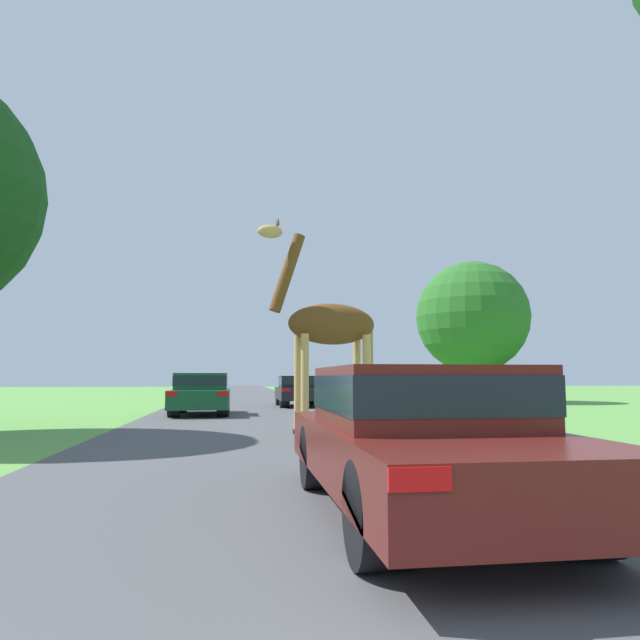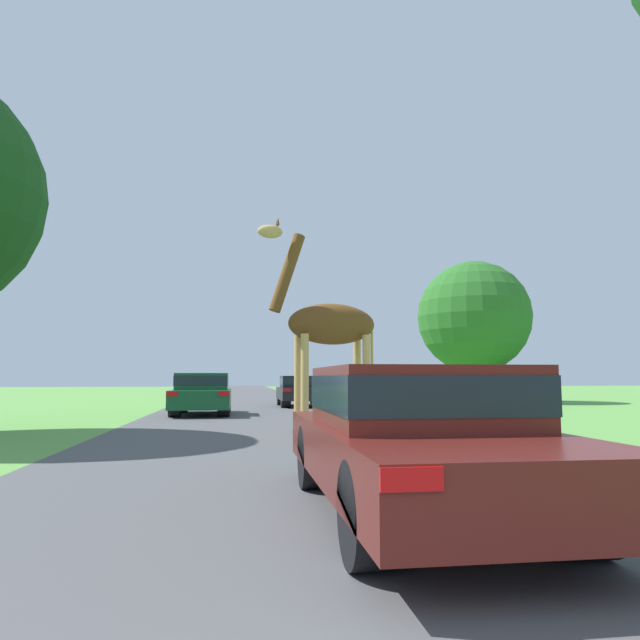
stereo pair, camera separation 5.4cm
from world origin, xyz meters
name	(u,v)px [view 2 (the right image)]	position (x,y,z in m)	size (l,w,h in m)	color
road	(245,402)	(0.00, 30.00, 0.00)	(6.70, 120.00, 0.00)	#4C4C4F
giraffe_near_road	(328,329)	(1.58, 12.44, 2.34)	(2.76, 1.03, 4.78)	tan
car_lead_maroon	(416,433)	(1.25, 5.03, 0.73)	(1.84, 4.61, 1.35)	#561914
car_queue_right	(301,390)	(2.34, 24.79, 0.72)	(1.92, 3.97, 1.32)	black
car_queue_left	(202,393)	(-1.59, 19.69, 0.73)	(1.90, 4.02, 1.40)	#144C28
tree_right_cluster	(474,317)	(11.73, 27.93, 4.37)	(5.81, 5.81, 7.29)	brown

